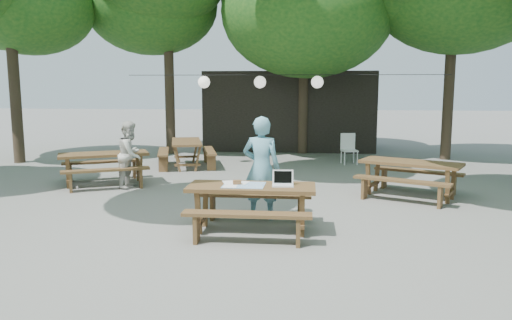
{
  "coord_description": "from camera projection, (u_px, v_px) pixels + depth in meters",
  "views": [
    {
      "loc": [
        1.1,
        -8.12,
        2.31
      ],
      "look_at": [
        0.27,
        0.24,
        1.05
      ],
      "focal_mm": 35.0,
      "sensor_mm": 36.0,
      "label": 1
    }
  ],
  "objects": [
    {
      "name": "ground",
      "position": [
        239.0,
        223.0,
        8.44
      ],
      "size": [
        80.0,
        80.0,
        0.0
      ],
      "primitive_type": "plane",
      "color": "#61615D",
      "rests_on": "ground"
    },
    {
      "name": "pavilion",
      "position": [
        290.0,
        110.0,
        18.51
      ],
      "size": [
        6.0,
        3.0,
        2.8
      ],
      "primitive_type": "cube",
      "color": "black",
      "rests_on": "ground"
    },
    {
      "name": "main_picnic_table",
      "position": [
        252.0,
        208.0,
        7.9
      ],
      "size": [
        2.0,
        1.58,
        0.75
      ],
      "color": "#4E371B",
      "rests_on": "ground"
    },
    {
      "name": "picnic_table_nw",
      "position": [
        104.0,
        168.0,
        11.67
      ],
      "size": [
        2.4,
        2.25,
        0.75
      ],
      "rotation": [
        0.0,
        0.0,
        0.45
      ],
      "color": "#4E371B",
      "rests_on": "ground"
    },
    {
      "name": "picnic_table_ne",
      "position": [
        410.0,
        179.0,
        10.36
      ],
      "size": [
        2.4,
        2.26,
        0.75
      ],
      "rotation": [
        0.0,
        0.0,
        -0.46
      ],
      "color": "#4E371B",
      "rests_on": "ground"
    },
    {
      "name": "picnic_table_far_w",
      "position": [
        187.0,
        153.0,
        14.22
      ],
      "size": [
        2.02,
        2.24,
        0.75
      ],
      "rotation": [
        0.0,
        0.0,
        1.83
      ],
      "color": "#4E371B",
      "rests_on": "ground"
    },
    {
      "name": "woman",
      "position": [
        261.0,
        168.0,
        8.61
      ],
      "size": [
        0.69,
        0.49,
        1.79
      ],
      "primitive_type": "imported",
      "rotation": [
        0.0,
        0.0,
        3.04
      ],
      "color": "#67A7BC",
      "rests_on": "ground"
    },
    {
      "name": "second_person",
      "position": [
        131.0,
        154.0,
        11.33
      ],
      "size": [
        0.63,
        0.78,
        1.51
      ],
      "primitive_type": "imported",
      "rotation": [
        0.0,
        0.0,
        1.48
      ],
      "color": "silver",
      "rests_on": "ground"
    },
    {
      "name": "plastic_chair",
      "position": [
        349.0,
        155.0,
        14.78
      ],
      "size": [
        0.52,
        0.52,
        0.9
      ],
      "rotation": [
        0.0,
        0.0,
        0.19
      ],
      "color": "white",
      "rests_on": "ground"
    },
    {
      "name": "laptop",
      "position": [
        283.0,
        182.0,
        7.83
      ],
      "size": [
        0.34,
        0.28,
        0.24
      ],
      "rotation": [
        0.0,
        0.0,
        0.05
      ],
      "color": "white",
      "rests_on": "main_picnic_table"
    },
    {
      "name": "tabletop_clutter",
      "position": [
        242.0,
        184.0,
        7.87
      ],
      "size": [
        0.73,
        0.61,
        0.08
      ],
      "color": "#3782BD",
      "rests_on": "main_picnic_table"
    },
    {
      "name": "paper_lanterns",
      "position": [
        260.0,
        82.0,
        14.0
      ],
      "size": [
        9.0,
        0.34,
        0.38
      ],
      "color": "black",
      "rests_on": "ground"
    }
  ]
}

